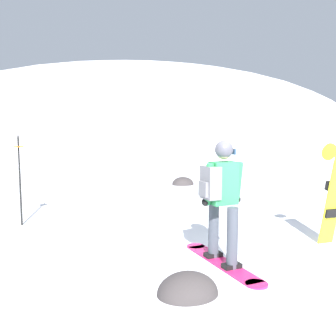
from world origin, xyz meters
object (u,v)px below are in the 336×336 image
object	(u,v)px
spare_snowboard	(333,194)
piste_marker_near	(20,173)
snowboarder_main	(221,199)
rock_dark	(188,294)
rock_mid	(183,185)

from	to	relation	value
spare_snowboard	piste_marker_near	world-z (taller)	piste_marker_near
snowboarder_main	rock_dark	xyz separation A→B (m)	(-0.78, -0.72, -0.92)
rock_mid	snowboarder_main	bearing A→B (deg)	-107.21
spare_snowboard	rock_mid	bearing A→B (deg)	89.95
spare_snowboard	rock_dark	world-z (taller)	spare_snowboard
rock_dark	rock_mid	bearing A→B (deg)	68.93
snowboarder_main	rock_mid	bearing A→B (deg)	72.79
piste_marker_near	rock_dark	bearing A→B (deg)	-63.86
snowboarder_main	rock_mid	xyz separation A→B (m)	(2.06, 6.64, -0.92)
snowboarder_main	rock_dark	distance (m)	1.40
piste_marker_near	rock_dark	distance (m)	4.37
snowboarder_main	piste_marker_near	bearing A→B (deg)	130.59
spare_snowboard	rock_dark	xyz separation A→B (m)	(-2.83, -0.89, -0.83)
piste_marker_near	rock_mid	distance (m)	5.98
snowboarder_main	rock_dark	bearing A→B (deg)	-137.22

